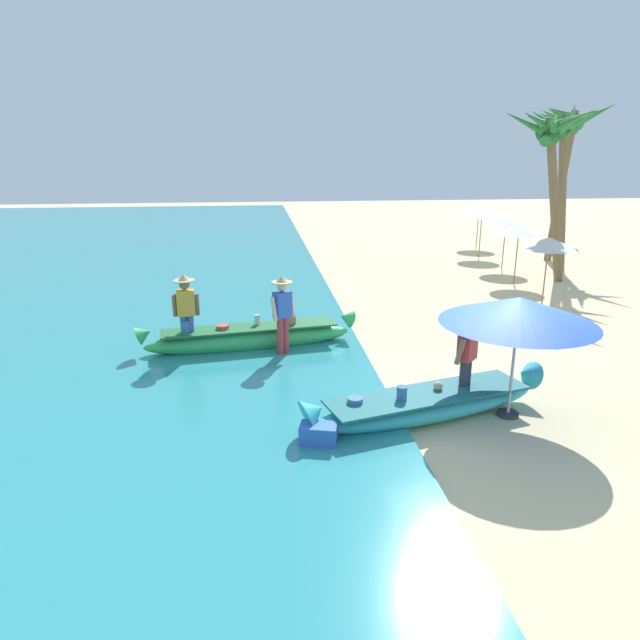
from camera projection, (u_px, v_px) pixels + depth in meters
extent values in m
plane|color=beige|center=(473.00, 407.00, 9.75)|extent=(80.00, 80.00, 0.00)
ellipsoid|color=#33B2BC|center=(427.00, 406.00, 9.26)|extent=(4.16, 1.88, 0.44)
cone|color=#33B2BC|center=(526.00, 374.00, 9.90)|extent=(0.55, 0.60, 0.57)
cone|color=#33B2BC|center=(314.00, 412.00, 8.48)|extent=(0.55, 0.60, 0.57)
cube|color=#1C6267|center=(428.00, 394.00, 9.20)|extent=(3.53, 1.72, 0.04)
cylinder|color=#386699|center=(355.00, 401.00, 8.84)|extent=(0.24, 0.24, 0.10)
cylinder|color=#386699|center=(402.00, 394.00, 8.94)|extent=(0.17, 0.17, 0.24)
sphere|color=tan|center=(438.00, 386.00, 9.32)|extent=(0.15, 0.15, 0.15)
ellipsoid|color=#38B760|center=(250.00, 339.00, 12.39)|extent=(4.54, 1.33, 0.53)
cone|color=#38B760|center=(346.00, 318.00, 12.85)|extent=(0.45, 0.45, 0.47)
cone|color=#38B760|center=(144.00, 334.00, 11.75)|extent=(0.45, 0.45, 0.47)
cube|color=#1E6435|center=(250.00, 328.00, 12.32)|extent=(3.84, 1.24, 0.04)
cylinder|color=#386699|center=(185.00, 327.00, 11.87)|extent=(0.19, 0.19, 0.28)
cylinder|color=#B74C38|center=(223.00, 327.00, 12.16)|extent=(0.27, 0.27, 0.10)
cylinder|color=silver|center=(257.00, 320.00, 12.43)|extent=(0.12, 0.12, 0.24)
cube|color=#9E754C|center=(289.00, 319.00, 12.51)|extent=(0.31, 0.29, 0.25)
cylinder|color=#B2383D|center=(286.00, 337.00, 11.98)|extent=(0.14, 0.14, 0.89)
cylinder|color=#B2383D|center=(280.00, 338.00, 11.89)|extent=(0.14, 0.14, 0.89)
cube|color=#3356B2|center=(282.00, 305.00, 11.73)|extent=(0.42, 0.39, 0.55)
cylinder|color=beige|center=(292.00, 305.00, 11.87)|extent=(0.18, 0.21, 0.50)
cylinder|color=beige|center=(274.00, 309.00, 11.58)|extent=(0.18, 0.21, 0.50)
sphere|color=beige|center=(282.00, 286.00, 11.61)|extent=(0.22, 0.22, 0.22)
cylinder|color=tan|center=(282.00, 282.00, 11.59)|extent=(0.44, 0.44, 0.02)
cone|color=tan|center=(282.00, 279.00, 11.57)|extent=(0.26, 0.26, 0.12)
cylinder|color=#333842|center=(463.00, 386.00, 9.52)|extent=(0.14, 0.14, 0.89)
cylinder|color=#333842|center=(466.00, 383.00, 9.62)|extent=(0.14, 0.14, 0.89)
cube|color=#DB3D38|center=(468.00, 345.00, 9.37)|extent=(0.41, 0.41, 0.52)
cylinder|color=#9E7051|center=(460.00, 351.00, 9.22)|extent=(0.20, 0.19, 0.48)
cylinder|color=#9E7051|center=(472.00, 344.00, 9.57)|extent=(0.20, 0.19, 0.48)
sphere|color=#9E7051|center=(469.00, 323.00, 9.25)|extent=(0.22, 0.22, 0.22)
cylinder|color=#3D5BA8|center=(185.00, 336.00, 11.98)|extent=(0.14, 0.14, 0.91)
cylinder|color=#3D5BA8|center=(191.00, 336.00, 12.01)|extent=(0.14, 0.14, 0.91)
cube|color=gold|center=(186.00, 303.00, 11.78)|extent=(0.38, 0.25, 0.55)
cylinder|color=brown|center=(174.00, 305.00, 11.77)|extent=(0.11, 0.20, 0.50)
cylinder|color=brown|center=(197.00, 304.00, 11.86)|extent=(0.11, 0.20, 0.50)
sphere|color=brown|center=(184.00, 284.00, 11.67)|extent=(0.22, 0.22, 0.22)
cylinder|color=tan|center=(184.00, 281.00, 11.65)|extent=(0.44, 0.44, 0.02)
cone|color=tan|center=(184.00, 277.00, 11.63)|extent=(0.26, 0.26, 0.12)
cylinder|color=#B7B7BC|center=(514.00, 359.00, 9.15)|extent=(0.05, 0.05, 2.01)
cone|color=blue|center=(519.00, 310.00, 8.91)|extent=(2.47, 2.47, 0.43)
cylinder|color=#333338|center=(508.00, 414.00, 9.43)|extent=(0.36, 0.36, 0.06)
cylinder|color=#8E6B47|center=(546.00, 271.00, 15.94)|extent=(0.04, 0.04, 1.90)
cone|color=silver|center=(549.00, 243.00, 15.71)|extent=(1.60, 1.60, 0.32)
cylinder|color=#8E6B47|center=(517.00, 255.00, 18.50)|extent=(0.04, 0.04, 1.90)
cone|color=silver|center=(519.00, 230.00, 18.27)|extent=(1.60, 1.60, 0.32)
cylinder|color=#8E6B47|center=(504.00, 243.00, 20.70)|extent=(0.04, 0.04, 1.90)
cone|color=silver|center=(506.00, 221.00, 20.47)|extent=(1.60, 1.60, 0.32)
cylinder|color=#8E6B47|center=(480.00, 233.00, 23.11)|extent=(0.04, 0.04, 1.90)
cone|color=silver|center=(482.00, 214.00, 22.88)|extent=(1.60, 1.60, 0.32)
cylinder|color=#8E6B47|center=(478.00, 226.00, 25.43)|extent=(0.04, 0.04, 1.90)
cone|color=silver|center=(479.00, 208.00, 25.20)|extent=(1.60, 1.60, 0.32)
cylinder|color=brown|center=(554.00, 203.00, 18.25)|extent=(1.21, 0.28, 5.24)
cone|color=#287033|center=(562.00, 122.00, 17.53)|extent=(1.55, 0.37, 0.82)
cone|color=#287033|center=(552.00, 127.00, 17.95)|extent=(1.41, 1.68, 1.21)
cone|color=#287033|center=(541.00, 122.00, 17.83)|extent=(0.69, 1.52, 0.75)
cone|color=#287033|center=(532.00, 126.00, 17.61)|extent=(1.85, 0.89, 1.14)
cone|color=#287033|center=(540.00, 122.00, 17.27)|extent=(1.64, 1.01, 0.89)
cone|color=#287033|center=(551.00, 122.00, 17.09)|extent=(0.90, 1.60, 0.84)
cone|color=#287033|center=(564.00, 124.00, 17.20)|extent=(1.37, 1.53, 1.02)
cylinder|color=brown|center=(562.00, 196.00, 19.86)|extent=(0.83, 0.28, 5.40)
cone|color=#337F3D|center=(577.00, 122.00, 19.15)|extent=(1.73, 0.46, 1.15)
cone|color=#337F3D|center=(564.00, 120.00, 19.50)|extent=(1.24, 1.65, 0.93)
cone|color=#337F3D|center=(554.00, 119.00, 19.45)|extent=(0.82, 1.60, 0.76)
cone|color=#337F3D|center=(550.00, 123.00, 19.32)|extent=(1.44, 1.14, 1.13)
cone|color=#337F3D|center=(556.00, 118.00, 18.87)|extent=(1.59, 1.00, 0.76)
cone|color=#337F3D|center=(568.00, 119.00, 18.67)|extent=(0.73, 1.70, 0.95)
cone|color=#337F3D|center=(575.00, 119.00, 18.82)|extent=(1.15, 1.39, 0.86)
cylinder|color=brown|center=(561.00, 188.00, 21.83)|extent=(0.69, 0.28, 5.64)
cone|color=#287033|center=(587.00, 115.00, 21.16)|extent=(1.89, 0.44, 0.82)
cone|color=#287033|center=(573.00, 118.00, 21.52)|extent=(0.96, 1.62, 1.06)
cone|color=#287033|center=(564.00, 117.00, 21.45)|extent=(1.10, 1.61, 1.00)
cone|color=#287033|center=(565.00, 114.00, 21.02)|extent=(1.52, 0.40, 0.78)
cone|color=#287033|center=(574.00, 118.00, 20.73)|extent=(1.17, 1.56, 1.17)
cone|color=#287033|center=(589.00, 117.00, 20.74)|extent=(1.45, 1.76, 1.18)
cube|color=blue|center=(318.00, 437.00, 8.33)|extent=(0.60, 0.45, 0.39)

